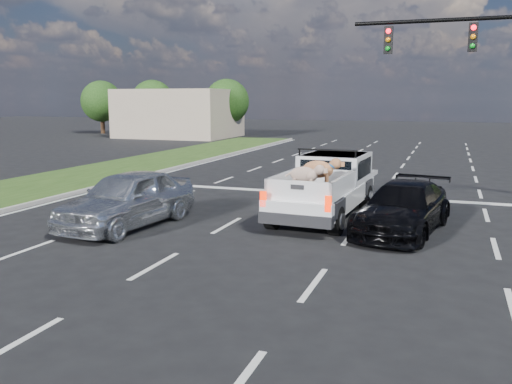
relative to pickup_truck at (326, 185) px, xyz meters
The scene contains 11 objects.
ground 6.26m from the pickup_truck, 95.64° to the right, with size 160.00×160.00×0.00m, color black.
road_markings 1.20m from the pickup_truck, 146.04° to the left, with size 17.75×60.00×0.01m.
grass_median_left 12.14m from the pickup_truck, behind, with size 5.00×60.00×0.10m, color #274415.
curb_left 9.70m from the pickup_truck, behind, with size 0.15×60.00×0.14m, color #A09A92.
building_left 36.29m from the pickup_truck, 124.62° to the left, with size 10.00×8.00×4.40m, color tan.
tree_far_a 44.23m from the pickup_truck, 133.86° to the left, with size 4.20×4.20×5.40m.
tree_far_b 40.31m from the pickup_truck, 127.69° to the left, with size 4.20×4.20×5.40m.
tree_far_c 35.99m from the pickup_truck, 117.54° to the left, with size 4.20×4.20×5.40m.
pickup_truck is the anchor object (origin of this frame).
silver_sedan 5.86m from the pickup_truck, 147.37° to the right, with size 1.88×4.66×1.59m, color silver.
black_coupe 2.72m from the pickup_truck, 27.77° to the right, with size 1.86×4.58×1.33m, color black.
Camera 1 is at (4.08, -9.79, 3.54)m, focal length 38.00 mm.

